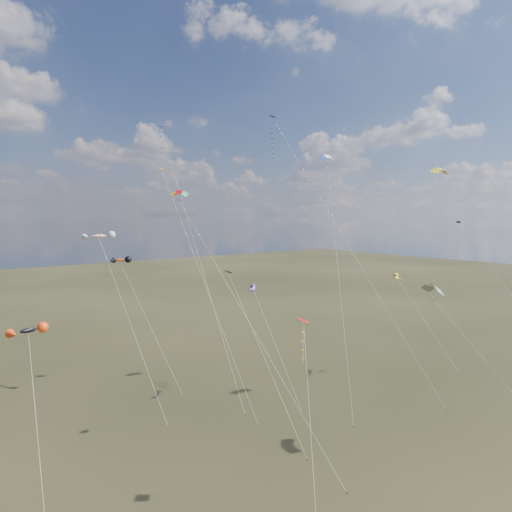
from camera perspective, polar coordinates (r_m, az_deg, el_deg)
ground at (r=50.12m, az=13.94°, el=-23.78°), size 400.00×400.00×0.00m
diamond_black_high at (r=68.40m, az=3.27°, el=12.83°), size 8.60×25.01×38.78m
diamond_navy_tall at (r=71.45m, az=-11.09°, el=11.74°), size 1.24×23.23×37.78m
diamond_black_mid at (r=49.24m, az=-0.78°, el=-8.38°), size 2.58×11.01×18.02m
diamond_red_low at (r=39.21m, az=6.03°, el=-11.58°), size 5.97×7.98×15.47m
diamond_navy_right at (r=75.96m, az=24.48°, el=0.85°), size 2.33×20.27×23.18m
diamond_orange_center at (r=57.97m, az=-8.00°, el=0.82°), size 4.02×16.72×30.33m
parafoil_yellow at (r=67.08m, az=22.08°, el=9.96°), size 8.86×21.82×30.98m
parafoil_blue_white at (r=70.27m, az=8.95°, el=12.06°), size 12.76×16.25×33.45m
parafoil_striped at (r=50.73m, az=21.35°, el=-3.61°), size 5.65×15.27×17.49m
parafoil_tricolor at (r=50.27m, az=-9.45°, el=7.59°), size 6.55×20.61×27.11m
novelty_black_orange at (r=47.11m, az=-26.59°, el=-8.36°), size 3.18×12.17×14.11m
novelty_orange_black at (r=66.07m, az=-16.62°, el=-0.56°), size 6.18×10.18×18.40m
novelty_white_purple at (r=61.03m, az=-0.30°, el=-4.11°), size 1.84×10.01×14.75m
novelty_redwhite_stripe at (r=66.93m, az=-19.02°, el=2.34°), size 4.02×18.23×21.79m
novelty_blue_yellow at (r=72.69m, az=17.25°, el=-2.57°), size 7.33×8.55×15.15m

